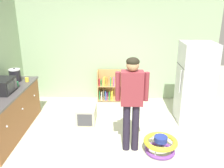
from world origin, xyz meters
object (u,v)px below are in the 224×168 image
object	(u,v)px
pet_carrier	(86,115)
baby_walker	(160,145)
kitchen_counter	(8,114)
green_cup	(17,84)
crock_pot	(15,75)
bookshelf	(111,88)
standing_person	(132,96)
refrigerator	(195,83)
yellow_cup	(27,80)
microwave	(3,86)

from	to	relation	value
pet_carrier	baby_walker	bearing A→B (deg)	-37.21
kitchen_counter	green_cup	distance (m)	0.64
baby_walker	crock_pot	bearing A→B (deg)	157.19
bookshelf	standing_person	world-z (taller)	standing_person
baby_walker	crock_pot	size ratio (longest dim) A/B	1.97
kitchen_counter	green_cup	bearing A→B (deg)	77.06
refrigerator	yellow_cup	xyz separation A→B (m)	(-3.69, -0.05, 0.06)
kitchen_counter	yellow_cup	size ratio (longest dim) A/B	22.88
refrigerator	standing_person	world-z (taller)	refrigerator
bookshelf	standing_person	distance (m)	2.45
pet_carrier	yellow_cup	distance (m)	1.52
microwave	crock_pot	bearing A→B (deg)	94.58
standing_person	green_cup	distance (m)	2.52
baby_walker	bookshelf	bearing A→B (deg)	112.11
kitchen_counter	bookshelf	size ratio (longest dim) A/B	2.56
pet_carrier	crock_pot	xyz separation A→B (m)	(-1.57, 0.16, 0.86)
microwave	yellow_cup	distance (m)	0.72
standing_person	microwave	distance (m)	2.51
kitchen_counter	crock_pot	distance (m)	0.93
yellow_cup	bookshelf	bearing A→B (deg)	32.53
bookshelf	crock_pot	distance (m)	2.45
pet_carrier	green_cup	xyz separation A→B (m)	(-1.42, -0.16, 0.77)
bookshelf	microwave	distance (m)	2.81
pet_carrier	yellow_cup	bearing A→B (deg)	174.37
green_cup	kitchen_counter	bearing A→B (deg)	-102.94
baby_walker	microwave	world-z (taller)	microwave
bookshelf	yellow_cup	size ratio (longest dim) A/B	8.95
microwave	pet_carrier	bearing A→B (deg)	19.91
kitchen_counter	yellow_cup	distance (m)	0.86
pet_carrier	yellow_cup	world-z (taller)	yellow_cup
crock_pot	baby_walker	bearing A→B (deg)	-22.81
crock_pot	yellow_cup	size ratio (longest dim) A/B	3.23
kitchen_counter	baby_walker	world-z (taller)	kitchen_counter
kitchen_counter	microwave	size ratio (longest dim) A/B	4.53
pet_carrier	refrigerator	bearing A→B (deg)	4.19
kitchen_counter	microwave	world-z (taller)	microwave
standing_person	baby_walker	bearing A→B (deg)	-9.53
standing_person	pet_carrier	bearing A→B (deg)	132.51
standing_person	pet_carrier	xyz separation A→B (m)	(-0.95, 1.03, -0.87)
standing_person	yellow_cup	size ratio (longest dim) A/B	18.20
kitchen_counter	baby_walker	size ratio (longest dim) A/B	3.60
crock_pot	yellow_cup	bearing A→B (deg)	-6.99
bookshelf	pet_carrier	xyz separation A→B (m)	(-0.50, -1.28, -0.18)
standing_person	microwave	size ratio (longest dim) A/B	3.60
microwave	yellow_cup	size ratio (longest dim) A/B	5.05
pet_carrier	microwave	xyz separation A→B (m)	(-1.52, -0.55, 0.86)
baby_walker	pet_carrier	bearing A→B (deg)	142.79
bookshelf	green_cup	size ratio (longest dim) A/B	8.95
pet_carrier	microwave	distance (m)	1.83
yellow_cup	refrigerator	bearing A→B (deg)	0.72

